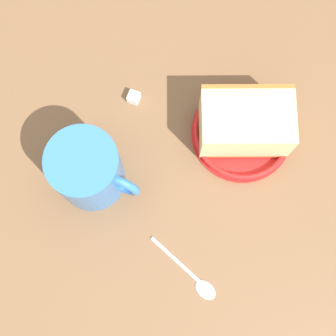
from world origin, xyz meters
TOP-DOWN VIEW (x-y plane):
  - ground_plane at (0.00, 0.00)cm, footprint 146.91×146.91cm
  - small_plate at (-7.18, -5.46)cm, footprint 13.67×13.67cm
  - cake_slice at (-7.15, -5.73)cm, footprint 12.38×8.88cm
  - tea_mug at (11.82, 2.90)cm, footprint 11.32×8.72cm
  - teaspoon at (-2.76, 14.59)cm, footprint 9.89×7.69cm
  - sugar_cube at (7.91, -8.91)cm, footprint 1.85×1.85cm

SIDE VIEW (x-z plane):
  - ground_plane at x=0.00cm, z-range -2.29..0.00cm
  - teaspoon at x=-2.76cm, z-range -0.05..0.75cm
  - small_plate at x=-7.18cm, z-range -0.01..1.52cm
  - sugar_cube at x=7.91cm, z-range 0.00..1.51cm
  - cake_slice at x=-7.15cm, z-range 0.86..7.52cm
  - tea_mug at x=11.82cm, z-range 0.09..10.29cm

